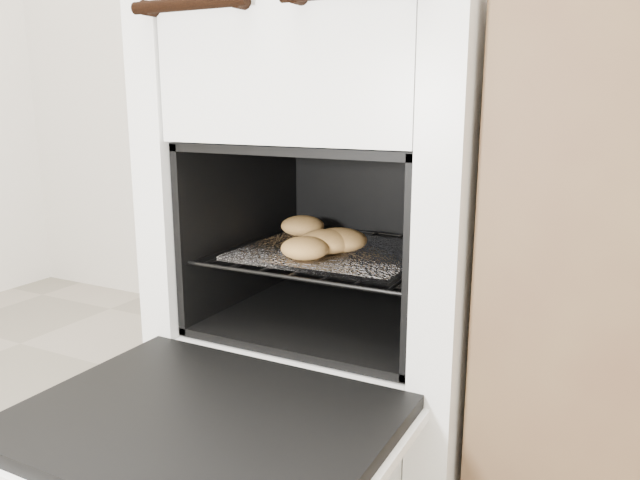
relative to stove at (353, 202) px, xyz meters
The scene contains 5 objects.
stove is the anchor object (origin of this frame).
oven_door 0.60m from the stove, 90.00° to the right, with size 0.57×0.44×0.04m.
oven_rack 0.12m from the stove, 90.00° to the right, with size 0.46×0.44×0.01m.
foil_sheet 0.13m from the stove, 90.00° to the right, with size 0.36×0.32×0.01m, color white.
baked_rolls 0.12m from the stove, 104.20° to the right, with size 0.28×0.30×0.05m.
Camera 1 is at (0.55, -0.06, 0.69)m, focal length 35.00 mm.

